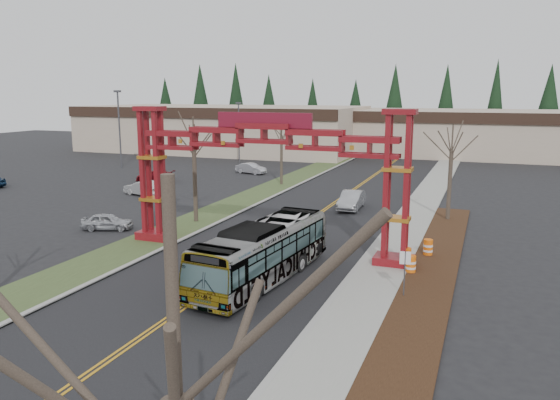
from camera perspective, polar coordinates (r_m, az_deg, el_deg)
The scene contains 28 objects.
road at distance 40.52m, azimuth 2.21°, elevation -2.77°, with size 12.00×110.00×0.02m, color black.
lane_line_left at distance 40.56m, azimuth 2.04°, elevation -2.73°, with size 0.12×100.00×0.01m, color #C58817.
lane_line_right at distance 40.48m, azimuth 2.37°, elevation -2.76°, with size 0.12×100.00×0.01m, color #C58817.
curb_right at distance 39.03m, azimuth 10.80°, elevation -3.41°, with size 0.30×110.00×0.15m, color #9B9B96.
sidewalk_right at distance 38.81m, azimuth 12.91°, elevation -3.58°, with size 2.60×110.00×0.14m, color gray.
landscape_strip at distance 24.39m, azimuth 13.85°, elevation -12.62°, with size 2.60×50.00×0.12m, color black.
grass_median at distance 43.68m, azimuth -7.78°, elevation -1.80°, with size 4.00×110.00×0.08m, color #384924.
curb_left at distance 42.83m, azimuth -5.61°, elevation -1.96°, with size 0.30×110.00×0.15m, color #9B9B96.
gateway_arch at distance 33.00m, azimuth -1.66°, elevation 4.59°, with size 18.20×1.60×8.90m.
retail_building_west at distance 94.57m, azimuth -5.87°, elevation 7.47°, with size 46.00×22.30×7.50m.
retail_building_east at distance 92.44m, azimuth 19.47°, elevation 6.66°, with size 38.00×20.30×7.00m.
conifer_treeline at distance 105.03m, azimuth 14.42°, elevation 9.03°, with size 116.10×5.60×13.00m.
transit_bus at distance 28.68m, azimuth -1.78°, elevation -5.47°, with size 2.61×11.15×3.10m, color #ACAEB3.
silver_sedan at distance 46.78m, azimuth 7.49°, elevation -0.01°, with size 1.64×4.69×1.55m, color #A5A8AD.
parked_car_near_a at distance 41.34m, azimuth -17.61°, elevation -2.15°, with size 1.45×3.59×1.22m, color #B0B2B8.
parked_car_near_b at distance 54.12m, azimuth -14.04°, elevation 1.21°, with size 1.52×4.35×1.43m, color silver.
parked_car_mid_a at distance 62.50m, azimuth -12.94°, elevation 2.47°, with size 1.75×4.29×1.25m, color maroon.
parked_car_far_a at distance 66.86m, azimuth -3.05°, elevation 3.32°, with size 1.38×3.95×1.30m, color #BABAC3.
bare_tree_median_mid at distance 41.45m, azimuth -9.00°, elevation 5.64°, with size 3.22×3.22×8.04m.
bare_tree_median_far at distance 58.11m, azimuth 0.15°, elevation 6.74°, with size 2.90×2.90×7.22m.
bare_tree_right_far at distance 43.50m, azimuth 17.49°, elevation 4.87°, with size 3.11×3.11×7.47m.
light_pole_near at distance 53.10m, azimuth -14.02°, elevation 5.59°, with size 0.74×0.37×8.49m.
light_pole_mid at distance 74.67m, azimuth -16.46°, elevation 7.69°, with size 0.87×0.44×10.06m.
light_pole_far at distance 77.79m, azimuth -4.32°, elevation 7.54°, with size 0.73×0.37×8.44m.
street_sign at distance 26.97m, azimuth 12.92°, elevation -6.60°, with size 0.52×0.14×2.31m.
barrel_south at distance 30.84m, azimuth 13.50°, elevation -6.60°, with size 0.56×0.56×1.03m.
barrel_mid at distance 32.15m, azimuth 13.05°, elevation -5.81°, with size 0.57×0.57×1.06m.
barrel_north at distance 34.28m, azimuth 15.20°, elevation -4.86°, with size 0.57×0.57×1.06m.
Camera 1 is at (12.65, -12.24, 9.76)m, focal length 35.00 mm.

